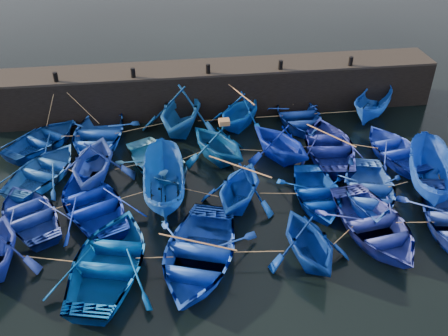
{
  "coord_description": "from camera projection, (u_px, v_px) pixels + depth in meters",
  "views": [
    {
      "loc": [
        -2.54,
        -15.53,
        13.49
      ],
      "look_at": [
        0.0,
        3.2,
        0.7
      ],
      "focal_mm": 40.0,
      "sensor_mm": 36.0,
      "label": 1
    }
  ],
  "objects": [
    {
      "name": "boat_22",
      "position": [
        198.0,
        254.0,
        18.35
      ],
      "size": [
        5.51,
        6.5,
        1.15
      ],
      "primitive_type": "imported",
      "rotation": [
        0.0,
        0.0,
        -0.33
      ],
      "color": "#123CC0",
      "rests_on": "ground"
    },
    {
      "name": "boat_12",
      "position": [
        395.0,
        149.0,
        24.67
      ],
      "size": [
        3.85,
        4.88,
        0.92
      ],
      "primitive_type": "imported",
      "rotation": [
        0.0,
        0.0,
        3.31
      ],
      "color": "#1934C7",
      "rests_on": "ground"
    },
    {
      "name": "boat_17",
      "position": [
        317.0,
        194.0,
        21.62
      ],
      "size": [
        3.29,
        4.44,
        0.89
      ],
      "primitive_type": "imported",
      "rotation": [
        0.0,
        0.0,
        -0.05
      ],
      "color": "#002A90",
      "rests_on": "ground"
    },
    {
      "name": "boat_11",
      "position": [
        329.0,
        145.0,
        24.82
      ],
      "size": [
        4.19,
        5.48,
        1.06
      ],
      "primitive_type": "imported",
      "rotation": [
        0.0,
        0.0,
        3.03
      ],
      "color": "navy",
      "rests_on": "ground"
    },
    {
      "name": "boat_3",
      "position": [
        240.0,
        111.0,
        26.82
      ],
      "size": [
        4.95,
        5.04,
        2.01
      ],
      "primitive_type": "imported",
      "rotation": [
        0.0,
        0.0,
        -0.67
      ],
      "color": "blue",
      "rests_on": "ground"
    },
    {
      "name": "boat_10",
      "position": [
        281.0,
        141.0,
        24.19
      ],
      "size": [
        4.76,
        4.95,
        2.01
      ],
      "primitive_type": "imported",
      "rotation": [
        0.0,
        0.0,
        3.67
      ],
      "color": "#051C9A",
      "rests_on": "ground"
    },
    {
      "name": "quay_wall",
      "position": [
        207.0,
        89.0,
        28.5
      ],
      "size": [
        26.0,
        2.5,
        2.5
      ],
      "primitive_type": "cube",
      "color": "black",
      "rests_on": "ground"
    },
    {
      "name": "boat_2",
      "position": [
        181.0,
        110.0,
        26.34
      ],
      "size": [
        5.47,
        5.9,
        2.56
      ],
      "primitive_type": "imported",
      "rotation": [
        0.0,
        0.0,
        -0.31
      ],
      "color": "#0F498A",
      "rests_on": "ground"
    },
    {
      "name": "boat_9",
      "position": [
        218.0,
        143.0,
        24.08
      ],
      "size": [
        4.78,
        4.97,
        2.02
      ],
      "primitive_type": "imported",
      "rotation": [
        0.0,
        0.0,
        3.67
      ],
      "color": "navy",
      "rests_on": "ground"
    },
    {
      "name": "boat_15",
      "position": [
        163.0,
        183.0,
        21.44
      ],
      "size": [
        1.91,
        4.83,
        1.86
      ],
      "primitive_type": "imported",
      "rotation": [
        0.0,
        0.0,
        3.12
      ],
      "color": "navy",
      "rests_on": "ground"
    },
    {
      "name": "boat_16",
      "position": [
        239.0,
        187.0,
        21.13
      ],
      "size": [
        4.6,
        4.83,
        1.99
      ],
      "primitive_type": "imported",
      "rotation": [
        0.0,
        0.0,
        -0.46
      ],
      "color": "#093CB6",
      "rests_on": "ground"
    },
    {
      "name": "boat_7",
      "position": [
        93.0,
        161.0,
        22.58
      ],
      "size": [
        4.2,
        4.68,
        2.2
      ],
      "primitive_type": "imported",
      "rotation": [
        0.0,
        0.0,
        2.99
      ],
      "color": "#22409F",
      "rests_on": "ground"
    },
    {
      "name": "mooring_ropes",
      "position": [
        216.0,
        145.0,
        24.16
      ],
      "size": [
        17.83,
        11.89,
        2.1
      ],
      "color": "tan",
      "rests_on": "ground"
    },
    {
      "name": "boat_18",
      "position": [
        369.0,
        190.0,
        21.79
      ],
      "size": [
        4.48,
        5.43,
        0.98
      ],
      "primitive_type": "imported",
      "rotation": [
        0.0,
        0.0,
        -0.26
      ],
      "color": "blue",
      "rests_on": "ground"
    },
    {
      "name": "boat_19",
      "position": [
        428.0,
        174.0,
        22.07
      ],
      "size": [
        3.2,
        5.03,
        1.82
      ],
      "primitive_type": "imported",
      "rotation": [
        0.0,
        0.0,
        2.81
      ],
      "color": "#0B369C",
      "rests_on": "ground"
    },
    {
      "name": "boat_24",
      "position": [
        374.0,
        225.0,
        19.78
      ],
      "size": [
        4.39,
        5.61,
        1.06
      ],
      "primitive_type": "imported",
      "rotation": [
        0.0,
        0.0,
        0.15
      ],
      "color": "navy",
      "rests_on": "ground"
    },
    {
      "name": "loose_oars",
      "position": [
        256.0,
        152.0,
        22.33
      ],
      "size": [
        9.47,
        12.26,
        1.01
      ],
      "color": "#99724C",
      "rests_on": "ground"
    },
    {
      "name": "boat_1",
      "position": [
        98.0,
        135.0,
        25.61
      ],
      "size": [
        4.55,
        5.86,
        1.12
      ],
      "primitive_type": "imported",
      "rotation": [
        0.0,
        0.0,
        -0.14
      ],
      "color": "blue",
      "rests_on": "ground"
    },
    {
      "name": "boat_21",
      "position": [
        111.0,
        260.0,
        18.11
      ],
      "size": [
        5.09,
        6.21,
        1.13
      ],
      "primitive_type": "imported",
      "rotation": [
        0.0,
        0.0,
        2.9
      ],
      "color": "#003D87",
      "rests_on": "ground"
    },
    {
      "name": "bollard_4",
      "position": [
        351.0,
        61.0,
        27.75
      ],
      "size": [
        0.24,
        0.24,
        0.5
      ],
      "primitive_type": "cylinder",
      "color": "black",
      "rests_on": "quay_top"
    },
    {
      "name": "bollard_3",
      "position": [
        281.0,
        65.0,
        27.3
      ],
      "size": [
        0.24,
        0.24,
        0.5
      ],
      "primitive_type": "cylinder",
      "color": "black",
      "rests_on": "quay_top"
    },
    {
      "name": "boat_0",
      "position": [
        43.0,
        139.0,
        25.45
      ],
      "size": [
        5.17,
        5.33,
        0.9
      ],
      "primitive_type": "imported",
      "rotation": [
        0.0,
        0.0,
        2.45
      ],
      "color": "navy",
      "rests_on": "ground"
    },
    {
      "name": "bollard_0",
      "position": [
        56.0,
        77.0,
        25.97
      ],
      "size": [
        0.24,
        0.24,
        0.5
      ],
      "primitive_type": "cylinder",
      "color": "black",
      "rests_on": "quay_top"
    },
    {
      "name": "boat_13",
      "position": [
        30.0,
        213.0,
        20.5
      ],
      "size": [
        4.76,
        5.28,
        0.9
      ],
      "primitive_type": "imported",
      "rotation": [
        0.0,
        0.0,
        3.62
      ],
      "color": "navy",
      "rests_on": "ground"
    },
    {
      "name": "bollard_1",
      "position": [
        133.0,
        73.0,
        26.41
      ],
      "size": [
        0.24,
        0.24,
        0.5
      ],
      "primitive_type": "cylinder",
      "color": "black",
      "rests_on": "quay_top"
    },
    {
      "name": "wooden_crate",
      "position": [
        224.0,
        122.0,
        23.48
      ],
      "size": [
        0.5,
        0.43,
        0.23
      ],
      "primitive_type": "cube",
      "color": "olive",
      "rests_on": "boat_9"
    },
    {
      "name": "bollard_2",
      "position": [
        208.0,
        69.0,
        26.86
      ],
      "size": [
        0.24,
        0.24,
        0.5
      ],
      "primitive_type": "cylinder",
      "color": "black",
      "rests_on": "quay_top"
    },
    {
      "name": "boat_23",
      "position": [
        309.0,
        241.0,
        18.39
      ],
      "size": [
        3.64,
        4.06,
        1.92
      ],
      "primitive_type": "imported",
      "rotation": [
        0.0,
        0.0,
        0.14
      ],
      "color": "navy",
      "rests_on": "ground"
    },
    {
      "name": "quay_top",
      "position": [
        206.0,
        68.0,
        27.77
      ],
      "size": [
        26.0,
        2.5,
        0.12
      ],
      "primitive_type": "cube",
      "color": "black",
      "rests_on": "quay_wall"
    },
    {
      "name": "boat_4",
      "position": [
        299.0,
        115.0,
        27.45
      ],
      "size": [
        3.56,
        4.97,
        1.03
      ],
      "primitive_type": "imported",
      "rotation": [
        0.0,
        0.0,
        0.0
      ],
      "color": "navy",
      "rests_on": "ground"
    },
    {
      "name": "boat_6",
      "position": [
        44.0,
        170.0,
        23.1
      ],
      "size": [
        4.93,
        5.48,
        0.93
      ],
      "primitive_type": "imported",
      "rotation": [
        0.0,
        0.0,
        2.66
      ],
      "color": "#144790",
      "rests_on": "ground"
    },
    {
      "name": "boat_14",
      "position": [
        92.0,
        203.0,
        20.97
      ],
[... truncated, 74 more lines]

